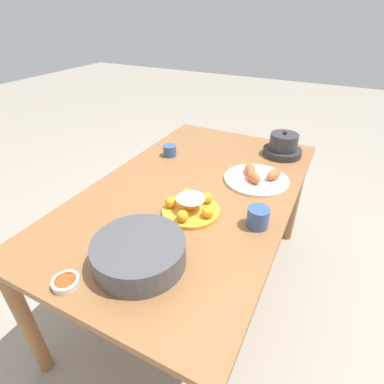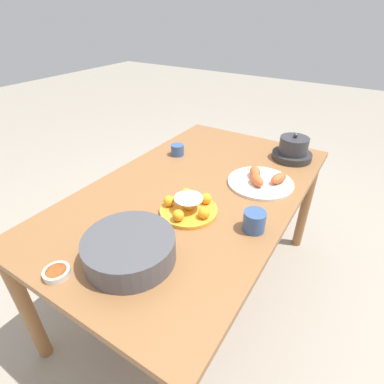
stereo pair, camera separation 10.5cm
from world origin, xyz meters
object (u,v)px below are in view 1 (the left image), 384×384
sauce_bowl (66,282)px  cup_near (170,151)px  warming_pot (283,146)px  cake_plate (191,207)px  cup_far (258,217)px  dining_table (193,202)px  seafood_platter (257,177)px  serving_bowl (139,252)px

sauce_bowl → cup_near: (-0.96, -0.19, 0.02)m
sauce_bowl → warming_pot: warming_pot is taller
cake_plate → sauce_bowl: 0.55m
sauce_bowl → cup_far: size_ratio=0.98×
dining_table → seafood_platter: 0.34m
sauce_bowl → seafood_platter: seafood_platter is taller
cup_near → warming_pot: warming_pot is taller
cake_plate → cup_near: (-0.44, -0.36, 0.00)m
dining_table → cup_near: size_ratio=20.60×
sauce_bowl → seafood_platter: (-0.90, 0.35, 0.00)m
seafood_platter → cup_near: bearing=-95.8°
dining_table → serving_bowl: 0.53m
cake_plate → seafood_platter: cake_plate is taller
cup_near → dining_table: bearing=46.9°
seafood_platter → warming_pot: warming_pot is taller
cake_plate → cup_near: cake_plate is taller
sauce_bowl → dining_table: bearing=172.1°
cup_near → cup_far: 0.75m
cake_plate → warming_pot: 0.77m
dining_table → serving_bowl: bearing=6.2°
cake_plate → serving_bowl: (0.34, -0.02, 0.02)m
cup_near → warming_pot: (-0.30, 0.57, 0.02)m
cup_far → warming_pot: 0.70m
cup_far → warming_pot: warming_pot is taller
serving_bowl → cup_near: serving_bowl is taller
dining_table → serving_bowl: serving_bowl is taller
sauce_bowl → warming_pot: size_ratio=0.39×
dining_table → cake_plate: cake_plate is taller
seafood_platter → dining_table: bearing=-50.0°
cup_near → sauce_bowl: bearing=11.0°
cake_plate → seafood_platter: bearing=155.7°
sauce_bowl → cup_near: bearing=-169.0°
serving_bowl → warming_pot: size_ratio=1.44×
cup_far → serving_bowl: bearing=-38.6°
seafood_platter → cup_far: bearing=16.4°
dining_table → sauce_bowl: size_ratio=18.02×
dining_table → cup_far: cup_far is taller
cake_plate → cup_far: bearing=97.3°
cup_near → cup_far: cup_far is taller
cake_plate → cup_near: size_ratio=3.28×
cake_plate → cup_far: size_ratio=2.82×
cup_near → cup_far: (0.40, 0.63, 0.01)m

